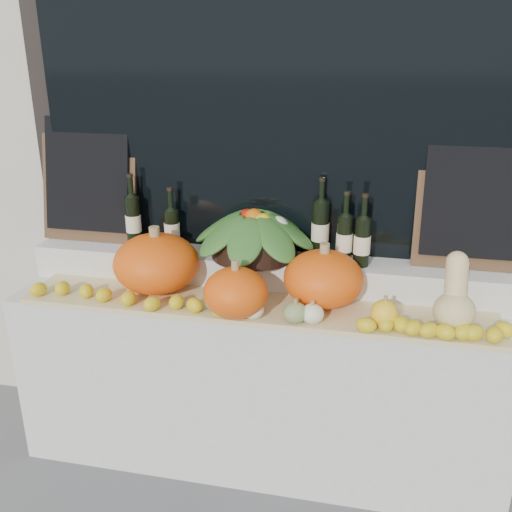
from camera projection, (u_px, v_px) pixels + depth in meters
display_sill at (259, 380)px, 2.80m from camera, size 2.30×0.55×0.88m
rear_tier at (266, 271)px, 2.75m from camera, size 2.30×0.25×0.16m
straw_bedding at (254, 308)px, 2.52m from camera, size 2.10×0.32×0.02m
pumpkin_left at (156, 263)px, 2.62m from camera, size 0.50×0.50×0.27m
pumpkin_right at (323, 279)px, 2.49m from camera, size 0.36×0.36×0.25m
pumpkin_center at (236, 293)px, 2.39m from camera, size 0.33×0.33×0.21m
butternut_squash at (455, 300)px, 2.30m from camera, size 0.17×0.22×0.30m
decorative_gourds at (283, 308)px, 2.37m from camera, size 0.81×0.16×0.16m
lemon_heap at (248, 310)px, 2.41m from camera, size 2.20×0.16×0.06m
produce_bowl at (254, 233)px, 2.68m from camera, size 0.62×0.62×0.24m
wine_bottle_far_left at (133, 220)px, 2.81m from camera, size 0.08×0.08×0.36m
wine_bottle_near_left at (172, 228)px, 2.79m from camera, size 0.08×0.08×0.30m
wine_bottle_tall at (320, 229)px, 2.66m from camera, size 0.08×0.08×0.38m
wine_bottle_near_right at (344, 239)px, 2.59m from camera, size 0.08×0.08×0.34m
wine_bottle_far_right at (362, 241)px, 2.56m from camera, size 0.08×0.08×0.34m
chalkboard_left at (88, 177)px, 2.84m from camera, size 0.50×0.14×0.61m
chalkboard_right at (476, 197)px, 2.49m from camera, size 0.50×0.14×0.61m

